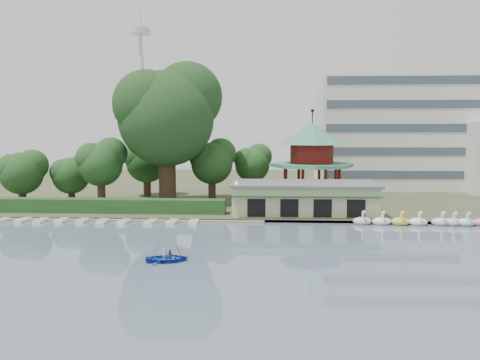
# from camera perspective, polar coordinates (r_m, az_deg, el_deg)

# --- Properties ---
(ground_plane) EXTENTS (220.00, 220.00, 0.00)m
(ground_plane) POSITION_cam_1_polar(r_m,az_deg,el_deg) (40.05, -4.27, -9.87)
(ground_plane) COLOR slate
(ground_plane) RESTS_ON ground
(shore) EXTENTS (220.00, 70.00, 0.40)m
(shore) POSITION_cam_1_polar(r_m,az_deg,el_deg) (90.97, -0.14, -0.73)
(shore) COLOR #424930
(shore) RESTS_ON ground
(embankment) EXTENTS (220.00, 0.60, 0.30)m
(embankment) POSITION_cam_1_polar(r_m,az_deg,el_deg) (56.76, -2.06, -4.94)
(embankment) COLOR gray
(embankment) RESTS_ON ground
(dock) EXTENTS (34.00, 1.60, 0.24)m
(dock) POSITION_cam_1_polar(r_m,az_deg,el_deg) (58.94, -13.81, -4.73)
(dock) COLOR gray
(dock) RESTS_ON ground
(boathouse) EXTENTS (18.60, 9.39, 3.90)m
(boathouse) POSITION_cam_1_polar(r_m,az_deg,el_deg) (60.99, 7.73, -2.10)
(boathouse) COLOR #C6BE90
(boathouse) RESTS_ON shore
(pavilion) EXTENTS (12.40, 12.40, 13.50)m
(pavilion) POSITION_cam_1_polar(r_m,az_deg,el_deg) (70.63, 8.74, 3.16)
(pavilion) COLOR #C6BE90
(pavilion) RESTS_ON shore
(office_building) EXTENTS (38.00, 18.00, 20.00)m
(office_building) POSITION_cam_1_polar(r_m,az_deg,el_deg) (91.50, 20.72, 4.90)
(office_building) COLOR silver
(office_building) RESTS_ON shore
(broadcast_tower) EXTENTS (8.00, 8.00, 96.00)m
(broadcast_tower) POSITION_cam_1_polar(r_m,az_deg,el_deg) (185.70, -11.98, 13.06)
(broadcast_tower) COLOR silver
(broadcast_tower) RESTS_ON ground
(hedge) EXTENTS (30.00, 2.00, 1.80)m
(hedge) POSITION_cam_1_polar(r_m,az_deg,el_deg) (62.74, -15.60, -3.03)
(hedge) COLOR #224B1F
(hedge) RESTS_ON shore
(lamp_post) EXTENTS (0.36, 0.36, 4.28)m
(lamp_post) POSITION_cam_1_polar(r_m,az_deg,el_deg) (57.81, -0.44, -1.53)
(lamp_post) COLOR black
(lamp_post) RESTS_ON shore
(big_tree) EXTENTS (14.95, 13.93, 20.51)m
(big_tree) POSITION_cam_1_polar(r_m,az_deg,el_deg) (67.88, -8.79, 8.27)
(big_tree) COLOR #3A281C
(big_tree) RESTS_ON shore
(small_trees) EXTENTS (39.35, 16.54, 9.62)m
(small_trees) POSITION_cam_1_polar(r_m,az_deg,el_deg) (72.33, -12.43, 1.96)
(small_trees) COLOR #3A281C
(small_trees) RESTS_ON shore
(swan_boats) EXTENTS (17.61, 2.12, 1.92)m
(swan_boats) POSITION_cam_1_polar(r_m,az_deg,el_deg) (59.10, 22.47, -4.72)
(swan_boats) COLOR silver
(swan_boats) RESTS_ON ground
(moored_rowboats) EXTENTS (24.53, 2.76, 0.36)m
(moored_rowboats) POSITION_cam_1_polar(r_m,az_deg,el_deg) (58.66, -17.28, -4.82)
(moored_rowboats) COLOR white
(moored_rowboats) RESTS_ON ground
(rowboat_with_passengers) EXTENTS (5.56, 4.40, 2.01)m
(rowboat_with_passengers) POSITION_cam_1_polar(r_m,az_deg,el_deg) (40.27, -8.87, -9.07)
(rowboat_with_passengers) COLOR #193BAD
(rowboat_with_passengers) RESTS_ON ground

